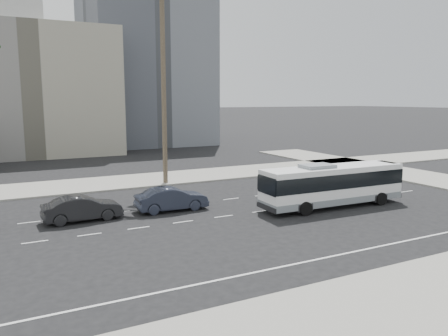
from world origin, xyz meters
TOP-DOWN VIEW (x-y plane):
  - ground at (0.00, 0.00)m, footprint 700.00×700.00m
  - sidewalk_north at (0.00, 15.50)m, footprint 120.00×7.00m
  - midrise_beige_west at (-12.00, 45.00)m, footprint 24.00×18.00m
  - midrise_gray_center at (8.00, 52.00)m, footprint 20.00×20.00m
  - civic_tower at (-2.00, 250.00)m, footprint 42.00×42.00m
  - highrise_right at (45.00, 230.00)m, footprint 26.00×26.00m
  - highrise_far at (70.00, 260.00)m, footprint 22.00×22.00m
  - city_bus at (5.52, -1.22)m, footprint 11.53×2.88m
  - car_a at (-5.56, 3.23)m, footprint 1.99×5.24m
  - car_b at (-11.78, 3.39)m, footprint 1.92×5.14m

SIDE VIEW (x-z plane):
  - ground at x=0.00m, z-range 0.00..0.00m
  - sidewalk_north at x=0.00m, z-range 0.00..0.15m
  - car_b at x=-11.78m, z-range 0.00..1.68m
  - car_a at x=-5.56m, z-range 0.00..1.71m
  - city_bus at x=5.52m, z-range 0.08..3.38m
  - midrise_beige_west at x=-12.00m, z-range 0.00..18.00m
  - midrise_gray_center at x=8.00m, z-range 0.00..26.00m
  - highrise_far at x=70.00m, z-range 0.00..60.00m
  - highrise_right at x=45.00m, z-range 0.00..70.00m
  - civic_tower at x=-2.00m, z-range -25.67..103.33m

